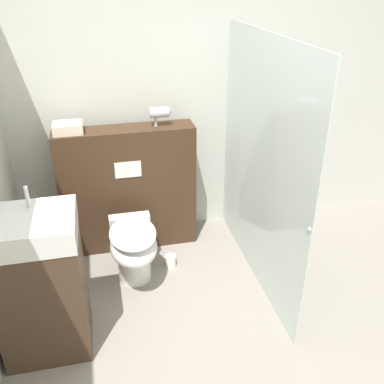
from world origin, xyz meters
name	(u,v)px	position (x,y,z in m)	size (l,w,h in m)	color
ground_plane	(232,367)	(0.00, 0.00, 0.00)	(12.00, 12.00, 0.00)	gray
wall_back	(175,102)	(0.00, 1.84, 1.25)	(8.00, 0.06, 2.50)	silver
partition_panel	(129,189)	(-0.49, 1.58, 0.57)	(1.18, 0.27, 1.13)	#3D2819
shower_glass	(260,167)	(0.48, 0.94, 0.97)	(0.04, 1.74, 1.94)	silver
toilet	(133,249)	(-0.52, 1.01, 0.32)	(0.37, 0.60, 0.51)	white
sink_vanity	(41,285)	(-1.15, 0.48, 0.51)	(0.55, 0.47, 1.15)	#473323
hair_drier	(160,113)	(-0.18, 1.58, 1.24)	(0.19, 0.09, 0.16)	#B7B7BC
folded_towel	(68,128)	(-0.93, 1.58, 1.17)	(0.23, 0.19, 0.08)	beige
spare_toilet_roll	(171,261)	(-0.20, 1.14, 0.05)	(0.09, 0.09, 0.10)	white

